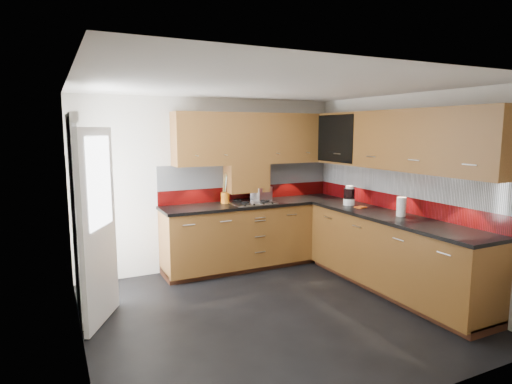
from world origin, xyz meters
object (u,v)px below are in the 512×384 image
food_processor (349,196)px  gas_hob (251,202)px  utensil_pot (225,196)px  toaster (261,194)px

food_processor → gas_hob: bearing=147.3°
utensil_pot → gas_hob: bearing=-25.7°
gas_hob → utensil_pot: (-0.33, 0.16, 0.08)m
toaster → food_processor: (0.92, -0.84, 0.02)m
utensil_pot → toaster: (0.55, -0.05, 0.00)m
gas_hob → toaster: (0.21, 0.11, 0.09)m
toaster → gas_hob: bearing=-152.2°
gas_hob → toaster: bearing=27.8°
food_processor → toaster: bearing=137.6°
food_processor → utensil_pot: bearing=148.8°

